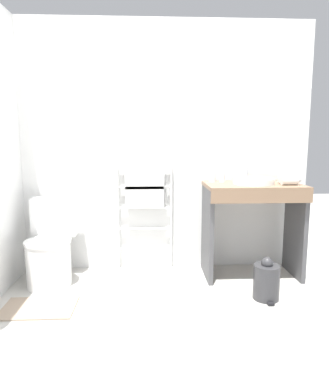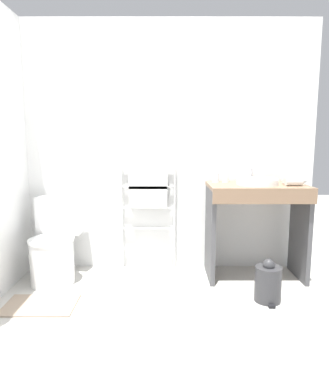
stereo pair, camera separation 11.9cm
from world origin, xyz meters
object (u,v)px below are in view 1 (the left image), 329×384
sink_basin (253,181)px  hair_dryer (290,180)px  towel_radiator (145,193)px  cup_near_edge (222,177)px  trash_bin (266,281)px  cup_near_wall (212,177)px  toilet (50,250)px

sink_basin → hair_dryer: bearing=-12.8°
sink_basin → towel_radiator: bearing=166.7°
cup_near_edge → hair_dryer: cup_near_edge is taller
towel_radiator → trash_bin: size_ratio=3.09×
towel_radiator → trash_bin: towel_radiator is taller
cup_near_wall → trash_bin: (0.34, -0.65, -0.79)m
toilet → cup_near_wall: size_ratio=7.85×
towel_radiator → trash_bin: 1.38m
towel_radiator → sink_basin: bearing=-13.3°
cup_near_wall → towel_radiator: bearing=173.8°
towel_radiator → cup_near_wall: towel_radiator is taller
cup_near_wall → cup_near_edge: cup_near_wall is taller
toilet → trash_bin: (1.86, -0.42, -0.15)m
cup_near_edge → trash_bin: bearing=-68.0°
toilet → towel_radiator: size_ratio=0.70×
cup_near_wall → cup_near_edge: 0.09m
sink_basin → hair_dryer: (0.31, -0.07, 0.01)m
cup_near_edge → hair_dryer: (0.58, -0.21, -0.00)m
hair_dryer → trash_bin: bearing=-127.9°
towel_radiator → hair_dryer: towel_radiator is taller
toilet → sink_basin: bearing=1.9°
towel_radiator → hair_dryer: (1.32, -0.31, 0.16)m
towel_radiator → cup_near_edge: bearing=-7.3°
trash_bin → sink_basin: bearing=88.7°
cup_near_edge → toilet: bearing=-172.7°
cup_near_wall → hair_dryer: (0.67, -0.24, -0.01)m
sink_basin → hair_dryer: size_ratio=1.96×
toilet → sink_basin: 1.97m
cup_near_wall → toilet: bearing=-171.4°
towel_radiator → cup_near_wall: size_ratio=11.17×
toilet → trash_bin: bearing=-12.9°
toilet → cup_near_wall: cup_near_wall is taller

